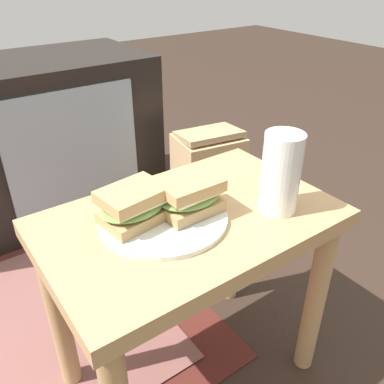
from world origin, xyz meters
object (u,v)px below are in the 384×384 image
at_px(tv_cabinet, 21,144).
at_px(plate, 163,218).
at_px(beer_glass, 281,174).
at_px(paper_bag, 208,177).
at_px(sandwich_front, 133,205).
at_px(sandwich_back, 190,195).

xyz_separation_m(tv_cabinet, plate, (0.03, -0.93, 0.17)).
relative_size(beer_glass, paper_bag, 0.43).
bearing_deg(beer_glass, plate, 154.73).
height_order(tv_cabinet, plate, tv_cabinet).
bearing_deg(sandwich_front, plate, -17.64).
relative_size(sandwich_front, beer_glass, 0.86).
bearing_deg(sandwich_front, tv_cabinet, 88.93).
bearing_deg(beer_glass, sandwich_back, 152.35).
relative_size(plate, paper_bag, 0.67).
bearing_deg(sandwich_front, sandwich_back, -17.64).
height_order(sandwich_back, beer_glass, beer_glass).
height_order(sandwich_back, paper_bag, sandwich_back).
bearing_deg(sandwich_front, paper_bag, 41.51).
height_order(plate, beer_glass, beer_glass).
xyz_separation_m(sandwich_front, sandwich_back, (0.10, -0.03, 0.00)).
height_order(sandwich_front, beer_glass, beer_glass).
xyz_separation_m(plate, beer_glass, (0.20, -0.10, 0.07)).
bearing_deg(sandwich_back, beer_glass, -27.65).
relative_size(tv_cabinet, beer_glass, 6.13).
distance_m(sandwich_back, paper_bag, 0.76).
distance_m(sandwich_back, beer_glass, 0.17).
bearing_deg(sandwich_front, beer_glass, -23.81).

